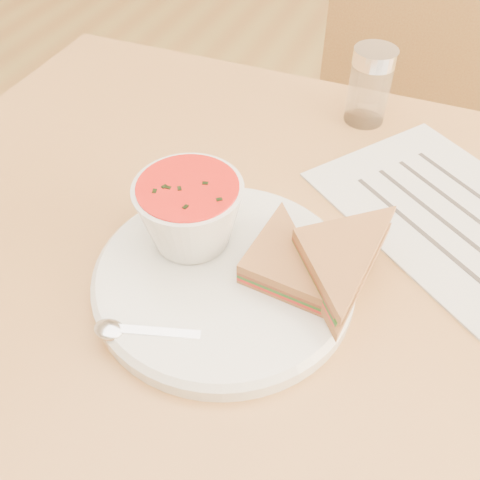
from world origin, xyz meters
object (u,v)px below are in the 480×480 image
at_px(dining_table, 270,391).
at_px(plate, 224,278).
at_px(soup_bowl, 190,216).
at_px(chair_far, 402,201).
at_px(condiment_shaker, 370,86).

xyz_separation_m(dining_table, plate, (-0.03, -0.09, 0.38)).
height_order(dining_table, soup_bowl, soup_bowl).
height_order(chair_far, soup_bowl, chair_far).
height_order(dining_table, plate, plate).
xyz_separation_m(chair_far, plate, (-0.15, -0.56, 0.31)).
height_order(dining_table, condiment_shaker, condiment_shaker).
bearing_deg(dining_table, soup_bowl, -141.81).
bearing_deg(condiment_shaker, chair_far, 66.98).
distance_m(dining_table, chair_far, 0.49).
bearing_deg(dining_table, chair_far, 75.63).
relative_size(chair_far, soup_bowl, 7.98).
distance_m(chair_far, condiment_shaker, 0.41).
distance_m(plate, soup_bowl, 0.07).
bearing_deg(plate, soup_bowl, 149.87).
height_order(chair_far, condiment_shaker, chair_far).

